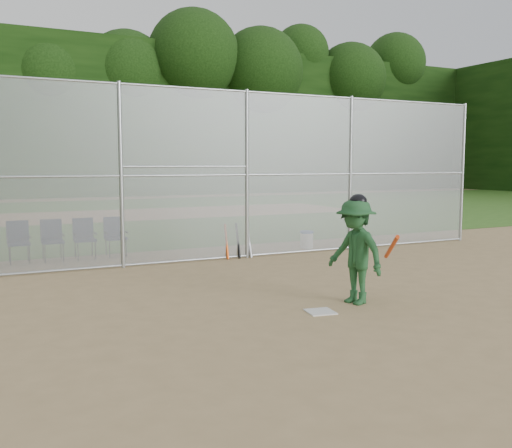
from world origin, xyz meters
name	(u,v)px	position (x,y,z in m)	size (l,w,h in m)	color
ground	(327,309)	(0.00, 0.00, 0.00)	(100.00, 100.00, 0.00)	tan
grass_strip	(98,216)	(0.00, 18.00, 0.01)	(100.00, 100.00, 0.00)	#34621D
dirt_patch_far	(98,216)	(0.00, 18.00, 0.01)	(24.00, 24.00, 0.00)	tan
backstop_fence	(208,172)	(0.00, 5.00, 2.07)	(16.09, 0.09, 4.00)	gray
treeline	(86,93)	(0.00, 20.00, 5.50)	(81.00, 60.00, 11.00)	black
home_plate	(320,312)	(-0.21, -0.12, 0.01)	(0.41, 0.41, 0.02)	silver
batter_at_plate	(356,251)	(0.61, 0.11, 0.86)	(1.01, 1.36, 1.78)	#1F4F28
water_cooler	(307,239)	(3.14, 5.74, 0.23)	(0.36, 0.36, 0.46)	white
spare_bats	(238,241)	(0.78, 5.04, 0.42)	(0.66, 0.29, 0.84)	#D84C14
chair_2	(19,242)	(-3.99, 6.59, 0.48)	(0.54, 0.52, 0.96)	#0D1933
chair_3	(53,241)	(-3.26, 6.59, 0.48)	(0.54, 0.52, 0.96)	#0D1933
chair_4	(85,239)	(-2.53, 6.59, 0.48)	(0.54, 0.52, 0.96)	#0D1933
chair_5	(116,237)	(-1.80, 6.59, 0.48)	(0.54, 0.52, 0.96)	#0D1933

